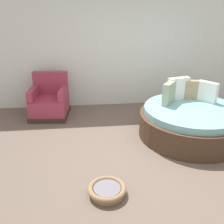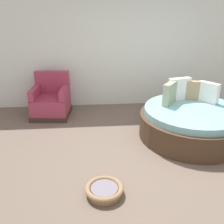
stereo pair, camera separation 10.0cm
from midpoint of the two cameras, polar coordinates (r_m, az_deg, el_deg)
name	(u,v)px [view 2 (the right image)]	position (r m, az deg, el deg)	size (l,w,h in m)	color
ground_plane	(145,158)	(4.37, 8.02, -9.90)	(8.00, 8.00, 0.02)	#66564C
back_wall	(126,45)	(6.24, 3.63, 14.47)	(8.00, 0.12, 2.87)	silver
round_daybed	(191,122)	(5.06, 17.59, -2.10)	(1.92, 1.92, 1.01)	#473323
red_armchair	(51,101)	(5.91, -12.75, 2.39)	(0.87, 0.87, 0.94)	#38281E
pet_basket	(104,190)	(3.55, -0.85, -16.81)	(0.51, 0.51, 0.13)	#8E704C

